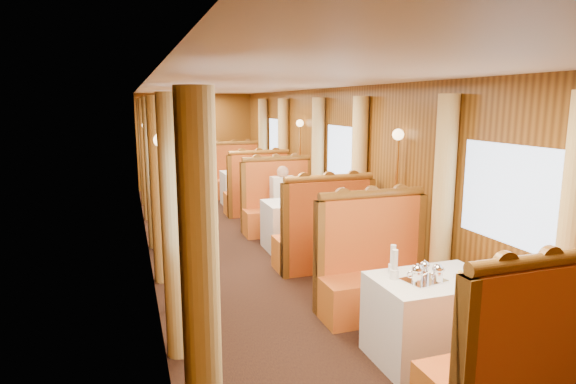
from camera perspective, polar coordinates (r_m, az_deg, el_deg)
name	(u,v)px	position (r m, az deg, el deg)	size (l,w,h in m)	color
floor	(252,253)	(7.44, -4.24, -7.17)	(3.00, 12.00, 0.01)	black
ceiling	(250,86)	(7.10, -4.52, 12.44)	(3.00, 12.00, 0.01)	silver
wall_far	(196,142)	(13.03, -10.90, 5.89)	(3.00, 2.50, 0.01)	brown
wall_left	(146,177)	(6.96, -16.45, 1.75)	(12.00, 2.50, 0.01)	brown
wall_right	(343,168)	(7.67, 6.57, 2.89)	(12.00, 2.50, 0.01)	brown
doorway_far	(196,151)	(13.03, -10.84, 4.79)	(0.80, 0.04, 2.00)	brown
table_near	(432,318)	(4.59, 16.65, -14.15)	(1.05, 0.72, 0.75)	white
banquette_near_fwd	(520,373)	(3.89, 25.76, -18.77)	(1.30, 0.55, 1.34)	#B23213
banquette_near_aft	(376,275)	(5.37, 10.39, -9.65)	(1.30, 0.55, 1.34)	#B23213
table_mid	(299,225)	(7.55, 1.26, -3.93)	(1.05, 0.72, 0.75)	white
banquette_mid_fwd	(324,239)	(6.63, 4.24, -5.58)	(1.30, 0.55, 1.34)	#B23213
banquette_mid_aft	(279,209)	(8.47, -1.06, -1.99)	(1.30, 0.55, 1.34)	#B23213
table_far	(246,188)	(10.84, -5.01, 0.47)	(1.05, 0.72, 0.75)	white
banquette_far_fwd	(258,194)	(9.86, -3.63, -0.23)	(1.30, 0.55, 1.34)	#B23213
banquette_far_aft	(236,179)	(11.80, -6.17, 1.51)	(1.30, 0.55, 1.34)	#B23213
tea_tray	(424,280)	(4.36, 15.78, -10.05)	(0.34, 0.26, 0.01)	silver
teapot_left	(417,276)	(4.27, 15.05, -9.64)	(0.16, 0.12, 0.13)	silver
teapot_right	(437,276)	(4.33, 17.30, -9.45)	(0.15, 0.12, 0.13)	silver
teapot_back	(424,271)	(4.42, 15.85, -9.05)	(0.14, 0.11, 0.12)	silver
fruit_plate	(466,276)	(4.54, 20.38, -9.30)	(0.22, 0.22, 0.05)	white
cup_inboard	(395,267)	(4.31, 12.52, -8.72)	(0.08, 0.08, 0.26)	white
cup_outboard	(393,262)	(4.44, 12.31, -8.12)	(0.08, 0.08, 0.26)	white
rose_vase_mid	(300,190)	(7.42, 1.43, 0.19)	(0.06, 0.06, 0.36)	silver
rose_vase_far	(246,164)	(10.72, -4.96, 3.35)	(0.06, 0.06, 0.36)	silver
window_left_near	(168,220)	(3.48, -14.03, -3.21)	(1.20, 0.90, 0.01)	#94ADD0
curtain_left_near_a	(201,297)	(2.84, -10.29, -12.09)	(0.22, 0.22, 2.35)	tan
curtain_left_near_b	(174,229)	(4.31, -13.33, -4.32)	(0.22, 0.22, 2.35)	tan
window_right_near	(508,195)	(4.73, 24.65, -0.28)	(1.20, 0.90, 0.01)	#94ADD0
curtain_right_near_a	(572,250)	(4.19, 30.57, -5.95)	(0.22, 0.22, 2.35)	tan
curtain_right_near_b	(443,208)	(5.30, 17.86, -1.78)	(0.22, 0.22, 2.35)	tan
window_left_mid	(147,162)	(6.93, -16.41, 3.40)	(1.20, 0.90, 0.01)	#94ADD0
curtain_left_mid_a	(159,191)	(6.20, -15.01, 0.10)	(0.22, 0.22, 2.35)	tan
curtain_left_mid_b	(152,174)	(7.74, -15.77, 2.08)	(0.22, 0.22, 2.35)	tan
window_right_mid	(343,155)	(7.64, 6.50, 4.38)	(1.20, 0.90, 0.01)	#94ADD0
curtain_right_mid_a	(359,180)	(6.93, 8.38, 1.41)	(0.22, 0.22, 2.35)	tan
curtain_right_mid_b	(318,167)	(8.34, 3.55, 3.03)	(0.22, 0.22, 2.35)	tan
window_left_far	(139,143)	(10.41, -17.21, 5.60)	(1.20, 0.90, 0.01)	#94ADD0
curtain_left_far_a	(147,160)	(9.67, -16.37, 3.66)	(0.22, 0.22, 2.35)	tan
curtain_left_far_b	(144,152)	(11.22, -16.70, 4.53)	(0.22, 0.22, 2.35)	tan
window_right_far	(277,139)	(10.89, -1.32, 6.26)	(1.20, 0.90, 0.01)	#94ADD0
curtain_right_far_a	(283,155)	(10.15, -0.57, 4.39)	(0.22, 0.22, 2.35)	tan
curtain_right_far_b	(263,149)	(11.63, -2.95, 5.16)	(0.22, 0.22, 2.35)	tan
sconce_left_fore	(163,187)	(5.21, -14.64, 0.53)	(0.14, 0.14, 1.95)	#BF8C3F
sconce_right_fore	(396,175)	(6.07, 12.73, 1.99)	(0.14, 0.14, 1.95)	#BF8C3F
sconce_left_aft	(148,154)	(8.68, -16.30, 4.32)	(0.14, 0.14, 1.95)	#BF8C3F
sconce_right_aft	(300,149)	(9.22, 1.41, 5.08)	(0.14, 0.14, 1.95)	#BF8C3F
steward	(198,196)	(7.02, -10.62, -0.48)	(0.69, 0.45, 1.88)	navy
passenger	(283,193)	(8.18, -0.55, -0.16)	(0.40, 0.44, 0.76)	beige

